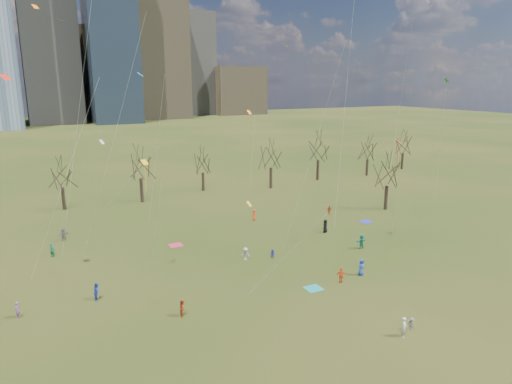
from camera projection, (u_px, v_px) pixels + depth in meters
name	position (u px, v px, depth m)	size (l,w,h in m)	color
ground	(312.00, 287.00, 44.72)	(500.00, 500.00, 0.00)	black
downtown_skyline	(61.00, 39.00, 216.41)	(212.50, 78.00, 118.00)	slate
bare_tree_row	(186.00, 165.00, 75.40)	(113.04, 29.80, 9.50)	black
blanket_teal	(314.00, 288.00, 44.37)	(1.60, 1.50, 0.03)	teal
blanket_navy	(366.00, 222.00, 65.47)	(1.60, 1.50, 0.03)	#2328A6
blanket_crimson	(176.00, 245.00, 56.07)	(1.60, 1.50, 0.03)	#C22642
person_0	(361.00, 267.00, 47.25)	(0.87, 0.56, 1.77)	#24489E
person_1	(404.00, 327.00, 35.86)	(0.60, 0.40, 1.65)	silver
person_2	(183.00, 308.00, 39.04)	(0.74, 0.58, 1.53)	#A13717
person_3	(411.00, 324.00, 36.91)	(0.69, 0.40, 1.07)	#5F5E63
person_4	(341.00, 275.00, 45.42)	(0.94, 0.39, 1.61)	#FF581C
person_5	(361.00, 241.00, 54.84)	(1.63, 0.52, 1.76)	#1B7D64
person_6	(325.00, 226.00, 60.64)	(0.87, 0.57, 1.78)	black
person_7	(17.00, 310.00, 38.68)	(0.54, 0.36, 1.49)	#9453A6
person_8	(273.00, 254.00, 51.74)	(0.54, 0.42, 1.11)	#24259F
person_9	(245.00, 254.00, 51.32)	(0.95, 0.55, 1.47)	silver
person_10	(329.00, 210.00, 68.59)	(0.86, 0.36, 1.47)	#A43917
person_11	(64.00, 235.00, 57.51)	(1.49, 0.48, 1.61)	#5E5E63
person_12	(254.00, 215.00, 66.00)	(0.78, 0.51, 1.59)	#EF4C1A
person_13	(52.00, 250.00, 52.20)	(0.59, 0.39, 1.62)	#186C49
person_14	(97.00, 291.00, 41.96)	(0.82, 0.64, 1.69)	#263FA5
kites_airborne	(274.00, 131.00, 53.82)	(59.67, 41.98, 35.39)	#F2AD14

